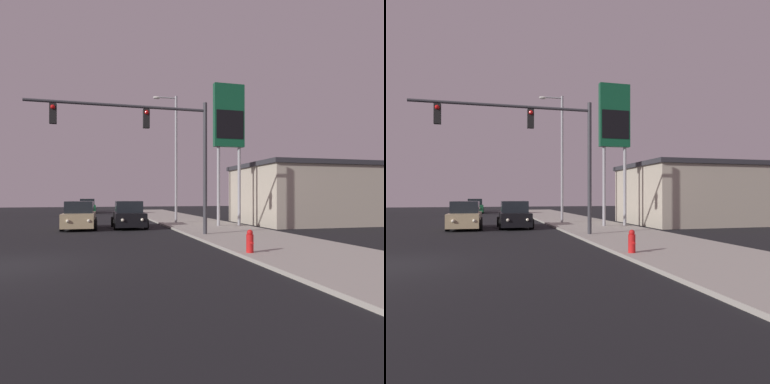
# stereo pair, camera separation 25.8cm
# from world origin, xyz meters

# --- Properties ---
(ground_plane) EXTENTS (120.00, 120.00, 0.00)m
(ground_plane) POSITION_xyz_m (0.00, 0.00, 0.00)
(ground_plane) COLOR black
(sidewalk_right) EXTENTS (5.00, 60.00, 0.12)m
(sidewalk_right) POSITION_xyz_m (9.50, 10.00, 0.06)
(sidewalk_right) COLOR #9E998E
(sidewalk_right) RESTS_ON ground
(building_gas_station) EXTENTS (10.30, 8.30, 4.30)m
(building_gas_station) POSITION_xyz_m (18.00, 12.47, 2.16)
(building_gas_station) COLOR #B2A893
(building_gas_station) RESTS_ON ground
(car_green) EXTENTS (2.04, 4.34, 1.68)m
(car_green) POSITION_xyz_m (1.89, 33.71, 0.76)
(car_green) COLOR #195933
(car_green) RESTS_ON ground
(car_tan) EXTENTS (2.04, 4.34, 1.68)m
(car_tan) POSITION_xyz_m (1.66, 11.91, 0.76)
(car_tan) COLOR tan
(car_tan) RESTS_ON ground
(car_black) EXTENTS (2.04, 4.32, 1.68)m
(car_black) POSITION_xyz_m (4.62, 11.98, 0.76)
(car_black) COLOR black
(car_black) RESTS_ON ground
(traffic_light_mast) EXTENTS (8.45, 0.36, 6.50)m
(traffic_light_mast) POSITION_xyz_m (5.30, 6.00, 4.79)
(traffic_light_mast) COLOR #38383D
(traffic_light_mast) RESTS_ON sidewalk_right
(street_lamp) EXTENTS (1.74, 0.24, 9.00)m
(street_lamp) POSITION_xyz_m (8.04, 14.29, 5.12)
(street_lamp) COLOR #99999E
(street_lamp) RESTS_ON sidewalk_right
(gas_station_sign) EXTENTS (2.00, 0.42, 9.00)m
(gas_station_sign) POSITION_xyz_m (10.79, 10.62, 6.62)
(gas_station_sign) COLOR #99999E
(gas_station_sign) RESTS_ON sidewalk_right
(fire_hydrant) EXTENTS (0.24, 0.34, 0.76)m
(fire_hydrant) POSITION_xyz_m (7.41, -0.21, 0.49)
(fire_hydrant) COLOR red
(fire_hydrant) RESTS_ON sidewalk_right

